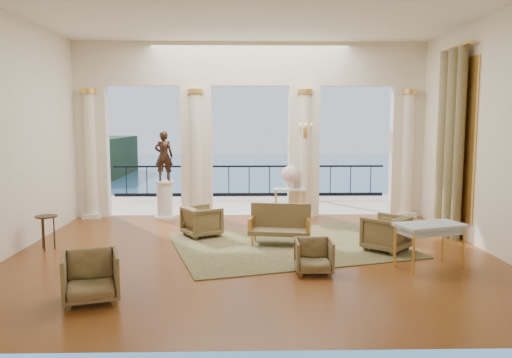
{
  "coord_description": "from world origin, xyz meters",
  "views": [
    {
      "loc": [
        -0.15,
        -9.19,
        2.5
      ],
      "look_at": [
        0.08,
        0.6,
        1.36
      ],
      "focal_mm": 35.0,
      "sensor_mm": 36.0,
      "label": 1
    }
  ],
  "objects_px": {
    "armchair_a": "(90,275)",
    "settee": "(280,225)",
    "game_table": "(430,228)",
    "armchair_d": "(202,220)",
    "pedestal": "(165,201)",
    "console_table": "(290,194)",
    "armchair_b": "(314,254)",
    "statue": "(164,156)",
    "side_table": "(46,221)",
    "armchair_c": "(386,232)"
  },
  "relations": [
    {
      "from": "armchair_c",
      "to": "console_table",
      "type": "bearing_deg",
      "value": -111.6
    },
    {
      "from": "armchair_b",
      "to": "armchair_d",
      "type": "xyz_separation_m",
      "value": [
        -2.07,
        2.68,
        0.06
      ]
    },
    {
      "from": "side_table",
      "to": "armchair_d",
      "type": "bearing_deg",
      "value": 20.38
    },
    {
      "from": "game_table",
      "to": "armchair_c",
      "type": "bearing_deg",
      "value": 92.51
    },
    {
      "from": "armchair_a",
      "to": "pedestal",
      "type": "distance_m",
      "value": 5.93
    },
    {
      "from": "armchair_d",
      "to": "console_table",
      "type": "distance_m",
      "value": 2.95
    },
    {
      "from": "game_table",
      "to": "side_table",
      "type": "relative_size",
      "value": 1.85
    },
    {
      "from": "armchair_d",
      "to": "game_table",
      "type": "relative_size",
      "value": 0.59
    },
    {
      "from": "armchair_c",
      "to": "console_table",
      "type": "xyz_separation_m",
      "value": [
        -1.56,
        3.36,
        0.25
      ]
    },
    {
      "from": "armchair_c",
      "to": "armchair_d",
      "type": "height_order",
      "value": "armchair_c"
    },
    {
      "from": "armchair_b",
      "to": "pedestal",
      "type": "bearing_deg",
      "value": 124.85
    },
    {
      "from": "armchair_d",
      "to": "side_table",
      "type": "bearing_deg",
      "value": 79.4
    },
    {
      "from": "armchair_a",
      "to": "settee",
      "type": "relative_size",
      "value": 0.59
    },
    {
      "from": "settee",
      "to": "side_table",
      "type": "distance_m",
      "value": 4.59
    },
    {
      "from": "armchair_d",
      "to": "console_table",
      "type": "bearing_deg",
      "value": -76.51
    },
    {
      "from": "armchair_b",
      "to": "settee",
      "type": "height_order",
      "value": "settee"
    },
    {
      "from": "armchair_b",
      "to": "settee",
      "type": "relative_size",
      "value": 0.48
    },
    {
      "from": "armchair_c",
      "to": "pedestal",
      "type": "relative_size",
      "value": 0.77
    },
    {
      "from": "pedestal",
      "to": "console_table",
      "type": "bearing_deg",
      "value": 0.89
    },
    {
      "from": "pedestal",
      "to": "console_table",
      "type": "height_order",
      "value": "pedestal"
    },
    {
      "from": "settee",
      "to": "statue",
      "type": "bearing_deg",
      "value": 144.98
    },
    {
      "from": "game_table",
      "to": "console_table",
      "type": "distance_m",
      "value": 4.91
    },
    {
      "from": "armchair_a",
      "to": "armchair_d",
      "type": "relative_size",
      "value": 1.04
    },
    {
      "from": "armchair_a",
      "to": "side_table",
      "type": "height_order",
      "value": "armchair_a"
    },
    {
      "from": "console_table",
      "to": "side_table",
      "type": "height_order",
      "value": "console_table"
    },
    {
      "from": "armchair_d",
      "to": "statue",
      "type": "bearing_deg",
      "value": -1.72
    },
    {
      "from": "armchair_b",
      "to": "console_table",
      "type": "bearing_deg",
      "value": 90.27
    },
    {
      "from": "armchair_d",
      "to": "pedestal",
      "type": "height_order",
      "value": "pedestal"
    },
    {
      "from": "armchair_a",
      "to": "pedestal",
      "type": "bearing_deg",
      "value": 71.55
    },
    {
      "from": "armchair_b",
      "to": "statue",
      "type": "relative_size",
      "value": 0.49
    },
    {
      "from": "pedestal",
      "to": "console_table",
      "type": "distance_m",
      "value": 3.22
    },
    {
      "from": "armchair_a",
      "to": "settee",
      "type": "xyz_separation_m",
      "value": [
        2.86,
        3.19,
        0.02
      ]
    },
    {
      "from": "armchair_a",
      "to": "game_table",
      "type": "height_order",
      "value": "game_table"
    },
    {
      "from": "game_table",
      "to": "armchair_b",
      "type": "bearing_deg",
      "value": 168.86
    },
    {
      "from": "settee",
      "to": "pedestal",
      "type": "bearing_deg",
      "value": 144.98
    },
    {
      "from": "armchair_d",
      "to": "armchair_a",
      "type": "bearing_deg",
      "value": 131.83
    },
    {
      "from": "armchair_a",
      "to": "statue",
      "type": "xyz_separation_m",
      "value": [
        0.09,
        5.93,
        1.24
      ]
    },
    {
      "from": "pedestal",
      "to": "game_table",
      "type": "bearing_deg",
      "value": -40.46
    },
    {
      "from": "armchair_c",
      "to": "settee",
      "type": "height_order",
      "value": "settee"
    },
    {
      "from": "settee",
      "to": "armchair_a",
      "type": "bearing_deg",
      "value": -122.27
    },
    {
      "from": "game_table",
      "to": "pedestal",
      "type": "relative_size",
      "value": 1.27
    },
    {
      "from": "armchair_a",
      "to": "console_table",
      "type": "relative_size",
      "value": 0.95
    },
    {
      "from": "game_table",
      "to": "armchair_d",
      "type": "bearing_deg",
      "value": 130.94
    },
    {
      "from": "console_table",
      "to": "game_table",
      "type": "bearing_deg",
      "value": -66.49
    },
    {
      "from": "armchair_c",
      "to": "pedestal",
      "type": "bearing_deg",
      "value": -81.18
    },
    {
      "from": "armchair_c",
      "to": "armchair_d",
      "type": "relative_size",
      "value": 1.04
    },
    {
      "from": "armchair_d",
      "to": "armchair_c",
      "type": "bearing_deg",
      "value": -140.66
    },
    {
      "from": "armchair_d",
      "to": "statue",
      "type": "distance_m",
      "value": 2.62
    },
    {
      "from": "settee",
      "to": "console_table",
      "type": "distance_m",
      "value": 2.84
    },
    {
      "from": "console_table",
      "to": "armchair_a",
      "type": "bearing_deg",
      "value": -119.29
    }
  ]
}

